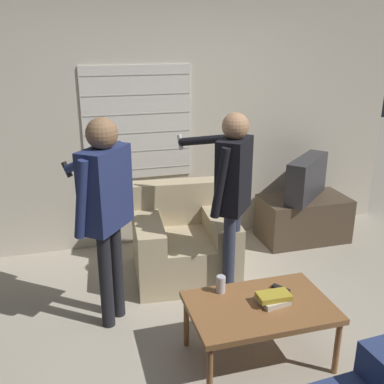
{
  "coord_description": "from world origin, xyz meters",
  "views": [
    {
      "loc": [
        -0.97,
        -2.47,
        2.14
      ],
      "look_at": [
        -0.09,
        0.67,
        1.0
      ],
      "focal_mm": 42.0,
      "sensor_mm": 36.0,
      "label": 1
    }
  ],
  "objects_px": {
    "armchair_beige": "(183,241)",
    "book_stack": "(273,298)",
    "person_right_standing": "(232,186)",
    "coffee_table": "(260,310)",
    "soda_can": "(221,284)",
    "spare_remote": "(281,289)",
    "tv": "(306,178)",
    "person_left_standing": "(105,198)"
  },
  "relations": [
    {
      "from": "armchair_beige",
      "to": "book_stack",
      "type": "xyz_separation_m",
      "value": [
        0.28,
        -1.32,
        0.15
      ]
    },
    {
      "from": "armchair_beige",
      "to": "person_right_standing",
      "type": "bearing_deg",
      "value": 124.57
    },
    {
      "from": "coffee_table",
      "to": "soda_can",
      "type": "height_order",
      "value": "soda_can"
    },
    {
      "from": "soda_can",
      "to": "spare_remote",
      "type": "distance_m",
      "value": 0.43
    },
    {
      "from": "person_right_standing",
      "to": "book_stack",
      "type": "relative_size",
      "value": 7.16
    },
    {
      "from": "book_stack",
      "to": "spare_remote",
      "type": "xyz_separation_m",
      "value": [
        0.12,
        0.13,
        -0.02
      ]
    },
    {
      "from": "armchair_beige",
      "to": "spare_remote",
      "type": "height_order",
      "value": "armchair_beige"
    },
    {
      "from": "tv",
      "to": "person_left_standing",
      "type": "distance_m",
      "value": 2.4
    },
    {
      "from": "soda_can",
      "to": "spare_remote",
      "type": "bearing_deg",
      "value": -12.68
    },
    {
      "from": "coffee_table",
      "to": "tv",
      "type": "relative_size",
      "value": 1.39
    },
    {
      "from": "coffee_table",
      "to": "soda_can",
      "type": "xyz_separation_m",
      "value": [
        -0.2,
        0.22,
        0.1
      ]
    },
    {
      "from": "armchair_beige",
      "to": "soda_can",
      "type": "bearing_deg",
      "value": 94.15
    },
    {
      "from": "person_left_standing",
      "to": "book_stack",
      "type": "relative_size",
      "value": 7.27
    },
    {
      "from": "tv",
      "to": "book_stack",
      "type": "relative_size",
      "value": 3.1
    },
    {
      "from": "tv",
      "to": "book_stack",
      "type": "xyz_separation_m",
      "value": [
        -1.17,
        -1.68,
        -0.24
      ]
    },
    {
      "from": "tv",
      "to": "soda_can",
      "type": "bearing_deg",
      "value": 2.74
    },
    {
      "from": "book_stack",
      "to": "spare_remote",
      "type": "distance_m",
      "value": 0.18
    },
    {
      "from": "person_left_standing",
      "to": "soda_can",
      "type": "xyz_separation_m",
      "value": [
        0.72,
        -0.52,
        -0.53
      ]
    },
    {
      "from": "person_left_standing",
      "to": "spare_remote",
      "type": "distance_m",
      "value": 1.42
    },
    {
      "from": "person_right_standing",
      "to": "armchair_beige",
      "type": "bearing_deg",
      "value": 68.33
    },
    {
      "from": "armchair_beige",
      "to": "spare_remote",
      "type": "xyz_separation_m",
      "value": [
        0.4,
        -1.19,
        0.13
      ]
    },
    {
      "from": "person_right_standing",
      "to": "person_left_standing",
      "type": "bearing_deg",
      "value": 133.7
    },
    {
      "from": "tv",
      "to": "person_left_standing",
      "type": "xyz_separation_m",
      "value": [
        -2.19,
        -0.94,
        0.32
      ]
    },
    {
      "from": "book_stack",
      "to": "person_left_standing",
      "type": "bearing_deg",
      "value": 143.89
    },
    {
      "from": "coffee_table",
      "to": "tv",
      "type": "bearing_deg",
      "value": 53.05
    },
    {
      "from": "soda_can",
      "to": "person_right_standing",
      "type": "bearing_deg",
      "value": 64.01
    },
    {
      "from": "book_stack",
      "to": "soda_can",
      "type": "bearing_deg",
      "value": 143.12
    },
    {
      "from": "book_stack",
      "to": "soda_can",
      "type": "relative_size",
      "value": 1.77
    },
    {
      "from": "book_stack",
      "to": "spare_remote",
      "type": "height_order",
      "value": "book_stack"
    },
    {
      "from": "coffee_table",
      "to": "spare_remote",
      "type": "height_order",
      "value": "spare_remote"
    },
    {
      "from": "tv",
      "to": "soda_can",
      "type": "distance_m",
      "value": 2.08
    },
    {
      "from": "armchair_beige",
      "to": "soda_can",
      "type": "relative_size",
      "value": 7.71
    },
    {
      "from": "person_left_standing",
      "to": "person_right_standing",
      "type": "height_order",
      "value": "person_left_standing"
    },
    {
      "from": "soda_can",
      "to": "armchair_beige",
      "type": "bearing_deg",
      "value": 89.15
    },
    {
      "from": "tv",
      "to": "coffee_table",
      "type": "bearing_deg",
      "value": 10.96
    },
    {
      "from": "book_stack",
      "to": "spare_remote",
      "type": "bearing_deg",
      "value": 46.42
    },
    {
      "from": "person_left_standing",
      "to": "person_right_standing",
      "type": "bearing_deg",
      "value": -46.53
    },
    {
      "from": "person_right_standing",
      "to": "book_stack",
      "type": "bearing_deg",
      "value": -141.18
    },
    {
      "from": "coffee_table",
      "to": "person_right_standing",
      "type": "height_order",
      "value": "person_right_standing"
    },
    {
      "from": "armchair_beige",
      "to": "coffee_table",
      "type": "height_order",
      "value": "armchair_beige"
    },
    {
      "from": "coffee_table",
      "to": "tv",
      "type": "height_order",
      "value": "tv"
    },
    {
      "from": "armchair_beige",
      "to": "coffee_table",
      "type": "distance_m",
      "value": 1.33
    }
  ]
}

